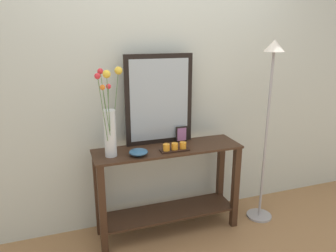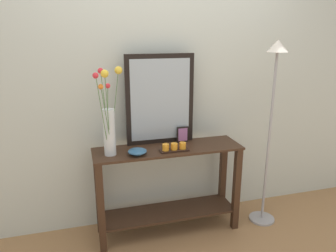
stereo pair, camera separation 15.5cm
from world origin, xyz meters
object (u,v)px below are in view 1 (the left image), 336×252
console_table (168,182)px  picture_frame_small (182,134)px  mirror_leaning (159,100)px  floor_lamp (269,103)px  tall_vase_left (110,124)px  candle_tray (175,148)px  decorative_bowl (138,152)px

console_table → picture_frame_small: (0.17, 0.11, 0.40)m
mirror_leaning → console_table: bearing=-79.5°
floor_lamp → tall_vase_left: bearing=177.2°
mirror_leaning → tall_vase_left: (-0.46, -0.18, -0.12)m
mirror_leaning → candle_tray: size_ratio=3.21×
candle_tray → floor_lamp: floor_lamp is taller
console_table → candle_tray: bearing=-70.6°
mirror_leaning → picture_frame_small: (0.20, -0.04, -0.32)m
candle_tray → picture_frame_small: bearing=54.8°
decorative_bowl → tall_vase_left: bearing=164.2°
picture_frame_small → decorative_bowl: 0.50m
console_table → mirror_leaning: size_ratio=1.63×
mirror_leaning → decorative_bowl: mirror_leaning is taller
tall_vase_left → decorative_bowl: tall_vase_left is taller
floor_lamp → candle_tray: bearing=179.1°
tall_vase_left → floor_lamp: size_ratio=0.41×
mirror_leaning → decorative_bowl: bearing=-136.9°
decorative_bowl → mirror_leaning: bearing=43.1°
decorative_bowl → floor_lamp: size_ratio=0.09×
console_table → floor_lamp: 1.15m
mirror_leaning → tall_vase_left: 0.51m
mirror_leaning → tall_vase_left: mirror_leaning is taller
console_table → decorative_bowl: (-0.28, -0.09, 0.36)m
tall_vase_left → console_table: bearing=3.4°
picture_frame_small → floor_lamp: 0.83m
console_table → tall_vase_left: (-0.49, -0.03, 0.60)m
floor_lamp → mirror_leaning: bearing=165.3°
mirror_leaning → tall_vase_left: bearing=-158.8°
console_table → decorative_bowl: decorative_bowl is taller
console_table → candle_tray: (0.03, -0.08, 0.35)m
picture_frame_small → floor_lamp: bearing=-15.7°
console_table → floor_lamp: (0.92, -0.10, 0.67)m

